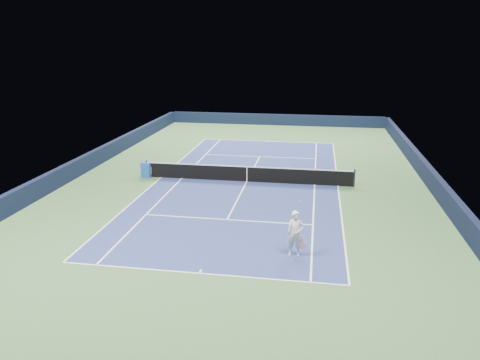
# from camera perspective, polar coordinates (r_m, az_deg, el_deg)

# --- Properties ---
(ground) EXTENTS (40.00, 40.00, 0.00)m
(ground) POSITION_cam_1_polar(r_m,az_deg,el_deg) (28.66, 0.84, -0.19)
(ground) COLOR #375B32
(ground) RESTS_ON ground
(wall_far) EXTENTS (22.00, 0.35, 1.10)m
(wall_far) POSITION_cam_1_polar(r_m,az_deg,el_deg) (47.75, 4.43, 7.34)
(wall_far) COLOR black
(wall_far) RESTS_ON ground
(wall_right) EXTENTS (0.35, 40.00, 1.10)m
(wall_right) POSITION_cam_1_polar(r_m,az_deg,el_deg) (29.01, 22.49, -0.16)
(wall_right) COLOR black
(wall_right) RESTS_ON ground
(wall_left) EXTENTS (0.35, 40.00, 1.10)m
(wall_left) POSITION_cam_1_polar(r_m,az_deg,el_deg) (31.90, -18.77, 1.70)
(wall_left) COLOR black
(wall_left) RESTS_ON ground
(court_surface) EXTENTS (10.97, 23.77, 0.01)m
(court_surface) POSITION_cam_1_polar(r_m,az_deg,el_deg) (28.66, 0.84, -0.18)
(court_surface) COLOR navy
(court_surface) RESTS_ON ground
(baseline_far) EXTENTS (10.97, 0.08, 0.00)m
(baseline_far) POSITION_cam_1_polar(r_m,az_deg,el_deg) (40.08, 3.39, 4.74)
(baseline_far) COLOR white
(baseline_far) RESTS_ON ground
(baseline_near) EXTENTS (10.97, 0.08, 0.00)m
(baseline_near) POSITION_cam_1_polar(r_m,az_deg,el_deg) (17.84, -4.98, -11.27)
(baseline_near) COLOR white
(baseline_near) RESTS_ON ground
(sideline_doubles_right) EXTENTS (0.08, 23.77, 0.00)m
(sideline_doubles_right) POSITION_cam_1_polar(r_m,az_deg,el_deg) (28.41, 11.85, -0.70)
(sideline_doubles_right) COLOR white
(sideline_doubles_right) RESTS_ON ground
(sideline_doubles_left) EXTENTS (0.08, 23.77, 0.00)m
(sideline_doubles_left) POSITION_cam_1_polar(r_m,az_deg,el_deg) (29.93, -9.60, 0.33)
(sideline_doubles_left) COLOR white
(sideline_doubles_left) RESTS_ON ground
(sideline_singles_right) EXTENTS (0.08, 23.77, 0.00)m
(sideline_singles_right) POSITION_cam_1_polar(r_m,az_deg,el_deg) (28.37, 9.09, -0.57)
(sideline_singles_right) COLOR white
(sideline_singles_right) RESTS_ON ground
(sideline_singles_left) EXTENTS (0.08, 23.77, 0.00)m
(sideline_singles_left) POSITION_cam_1_polar(r_m,az_deg,el_deg) (29.52, -7.08, 0.21)
(sideline_singles_left) COLOR white
(sideline_singles_left) RESTS_ON ground
(service_line_far) EXTENTS (8.23, 0.08, 0.00)m
(service_line_far) POSITION_cam_1_polar(r_m,az_deg,el_deg) (34.77, 2.42, 2.88)
(service_line_far) COLOR white
(service_line_far) RESTS_ON ground
(service_line_near) EXTENTS (8.23, 0.08, 0.00)m
(service_line_near) POSITION_cam_1_polar(r_m,az_deg,el_deg) (22.70, -1.58, -4.85)
(service_line_near) COLOR white
(service_line_near) RESTS_ON ground
(center_service_line) EXTENTS (0.08, 12.80, 0.00)m
(center_service_line) POSITION_cam_1_polar(r_m,az_deg,el_deg) (28.66, 0.84, -0.17)
(center_service_line) COLOR white
(center_service_line) RESTS_ON ground
(center_mark_far) EXTENTS (0.08, 0.30, 0.00)m
(center_mark_far) POSITION_cam_1_polar(r_m,az_deg,el_deg) (39.94, 3.37, 4.70)
(center_mark_far) COLOR white
(center_mark_far) RESTS_ON ground
(center_mark_near) EXTENTS (0.08, 0.30, 0.00)m
(center_mark_near) POSITION_cam_1_polar(r_m,az_deg,el_deg) (17.97, -4.86, -11.05)
(center_mark_near) COLOR white
(center_mark_near) RESTS_ON ground
(tennis_net) EXTENTS (12.90, 0.10, 1.07)m
(tennis_net) POSITION_cam_1_polar(r_m,az_deg,el_deg) (28.52, 0.85, 0.78)
(tennis_net) COLOR black
(tennis_net) RESTS_ON ground
(sponsor_cube) EXTENTS (0.64, 0.57, 0.96)m
(sponsor_cube) POSITION_cam_1_polar(r_m,az_deg,el_deg) (30.07, -11.31, 1.25)
(sponsor_cube) COLOR blue
(sponsor_cube) RESTS_ON ground
(tennis_player) EXTENTS (0.85, 1.28, 1.99)m
(tennis_player) POSITION_cam_1_polar(r_m,az_deg,el_deg) (18.90, 6.76, -6.52)
(tennis_player) COLOR silver
(tennis_player) RESTS_ON ground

